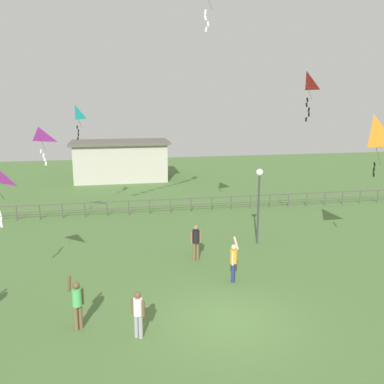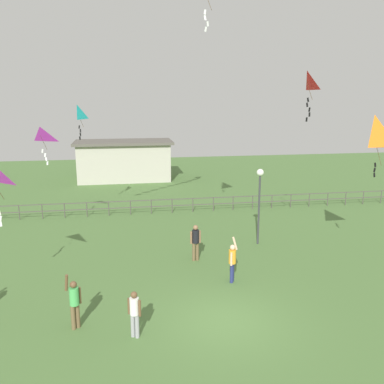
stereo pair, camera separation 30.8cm
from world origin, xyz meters
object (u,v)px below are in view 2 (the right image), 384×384
at_px(person_1, 232,260).
at_px(kite_5, 41,137).
at_px(lamppost, 260,189).
at_px(person_4, 74,301).
at_px(kite_0, 307,83).
at_px(person_2, 134,311).
at_px(person_3, 196,240).
at_px(kite_2, 77,113).
at_px(kite_3, 373,134).

height_order(person_1, kite_5, kite_5).
bearing_deg(lamppost, person_4, -141.31).
relative_size(person_1, kite_0, 0.85).
bearing_deg(kite_0, kite_5, 161.09).
bearing_deg(lamppost, person_2, -130.74).
height_order(person_3, kite_0, kite_0).
xyz_separation_m(lamppost, person_2, (-6.63, -7.69, -2.02)).
bearing_deg(kite_5, person_1, -39.83).
bearing_deg(kite_2, lamppost, -33.65).
xyz_separation_m(lamppost, kite_5, (-10.92, 2.74, 2.57)).
bearing_deg(person_1, lamppost, 59.30).
height_order(person_1, kite_2, kite_2).
relative_size(person_4, kite_0, 0.88).
xyz_separation_m(kite_0, kite_3, (2.36, -1.80, -2.17)).
distance_m(person_2, person_3, 6.71).
relative_size(kite_0, kite_3, 0.88).
bearing_deg(kite_2, kite_5, -114.13).
relative_size(person_2, kite_3, 0.61).
bearing_deg(kite_0, kite_2, 144.50).
xyz_separation_m(lamppost, person_3, (-3.61, -1.70, -1.93)).
bearing_deg(person_3, person_4, -133.86).
height_order(person_2, kite_5, kite_5).
distance_m(person_1, person_4, 6.54).
bearing_deg(person_1, kite_5, 140.17).
xyz_separation_m(person_3, kite_5, (-7.31, 4.44, 4.50)).
height_order(lamppost, kite_5, kite_5).
relative_size(lamppost, person_4, 2.02).
distance_m(kite_2, kite_3, 16.31).
height_order(person_2, person_4, person_4).
bearing_deg(person_2, kite_3, 22.67).
height_order(kite_0, kite_2, kite_0).
bearing_deg(kite_2, person_2, -78.91).
xyz_separation_m(person_1, person_4, (-6.01, -2.58, 0.03)).
height_order(kite_2, kite_5, kite_2).
relative_size(lamppost, person_3, 2.30).
height_order(person_1, kite_0, kite_0).
relative_size(lamppost, kite_0, 1.77).
distance_m(person_4, kite_3, 13.81).
bearing_deg(person_2, kite_2, 101.09).
xyz_separation_m(person_2, person_4, (-1.91, 0.85, 0.09)).
bearing_deg(kite_0, person_2, -142.75).
height_order(kite_3, kite_5, kite_3).
relative_size(kite_2, kite_5, 1.04).
xyz_separation_m(person_4, kite_0, (10.04, 5.33, 7.12)).
bearing_deg(lamppost, kite_3, -40.63).
distance_m(person_2, kite_0, 12.50).
distance_m(lamppost, kite_0, 5.61).
distance_m(lamppost, person_3, 4.43).
bearing_deg(kite_5, lamppost, -14.08).
height_order(person_2, kite_2, kite_2).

